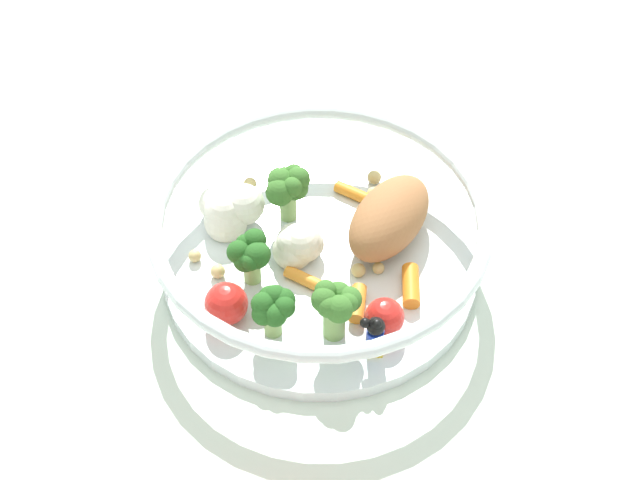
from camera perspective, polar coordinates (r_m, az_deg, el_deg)
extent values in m
plane|color=silver|center=(0.75, 0.80, -1.16)|extent=(2.40, 2.40, 0.00)
cylinder|color=white|center=(0.73, 0.00, -1.48)|extent=(0.24, 0.24, 0.01)
torus|color=white|center=(0.70, 0.00, 1.25)|extent=(0.25, 0.25, 0.01)
ellipsoid|color=#9E663D|center=(0.73, 4.15, 1.31)|extent=(0.10, 0.10, 0.04)
cylinder|color=#8EB766|center=(0.75, -1.91, 2.08)|extent=(0.01, 0.01, 0.03)
sphere|color=#386B28|center=(0.73, -1.30, 3.66)|extent=(0.02, 0.02, 0.02)
sphere|color=#386B28|center=(0.74, -1.56, 4.00)|extent=(0.01, 0.01, 0.01)
sphere|color=#386B28|center=(0.74, -2.06, 3.73)|extent=(0.02, 0.02, 0.02)
sphere|color=#386B28|center=(0.74, -2.49, 3.70)|extent=(0.02, 0.02, 0.02)
sphere|color=#386B28|center=(0.73, -2.37, 3.51)|extent=(0.02, 0.02, 0.02)
sphere|color=#386B28|center=(0.73, -2.41, 2.87)|extent=(0.02, 0.02, 0.02)
sphere|color=#386B28|center=(0.73, -1.67, 3.17)|extent=(0.02, 0.02, 0.02)
sphere|color=#386B28|center=(0.73, -1.45, 3.12)|extent=(0.02, 0.02, 0.02)
cylinder|color=#7FAD5B|center=(0.68, 0.85, -4.87)|extent=(0.02, 0.02, 0.03)
sphere|color=#386B28|center=(0.66, 1.74, -3.55)|extent=(0.02, 0.02, 0.02)
sphere|color=#386B28|center=(0.66, 1.08, -3.28)|extent=(0.02, 0.02, 0.02)
sphere|color=#386B28|center=(0.66, 0.53, -3.18)|extent=(0.02, 0.02, 0.02)
sphere|color=#386B28|center=(0.66, 0.33, -3.04)|extent=(0.02, 0.02, 0.02)
sphere|color=#386B28|center=(0.65, 0.22, -3.58)|extent=(0.02, 0.02, 0.02)
sphere|color=#386B28|center=(0.65, 0.49, -4.00)|extent=(0.02, 0.02, 0.02)
sphere|color=#386B28|center=(0.65, 1.13, -4.14)|extent=(0.02, 0.02, 0.02)
sphere|color=#386B28|center=(0.65, 1.67, -3.79)|extent=(0.01, 0.01, 0.01)
cylinder|color=#8EB766|center=(0.71, -4.05, -1.87)|extent=(0.01, 0.01, 0.02)
sphere|color=#23561E|center=(0.70, -3.67, -0.84)|extent=(0.02, 0.02, 0.02)
sphere|color=#23561E|center=(0.70, -3.87, -0.20)|extent=(0.02, 0.02, 0.02)
sphere|color=#23561E|center=(0.70, -4.44, -0.36)|extent=(0.01, 0.01, 0.01)
sphere|color=#23561E|center=(0.70, -4.89, -0.72)|extent=(0.02, 0.02, 0.02)
sphere|color=#23561E|center=(0.70, -4.49, -1.22)|extent=(0.02, 0.02, 0.02)
sphere|color=#23561E|center=(0.69, -4.14, -1.31)|extent=(0.01, 0.01, 0.01)
sphere|color=#23561E|center=(0.69, -3.79, -0.95)|extent=(0.02, 0.02, 0.02)
cylinder|color=#8EB766|center=(0.68, -2.83, -4.94)|extent=(0.01, 0.01, 0.02)
sphere|color=#23561E|center=(0.66, -2.23, -3.63)|extent=(0.02, 0.02, 0.02)
sphere|color=#23561E|center=(0.66, -2.69, -3.38)|extent=(0.02, 0.02, 0.02)
sphere|color=#23561E|center=(0.67, -2.95, -3.47)|extent=(0.02, 0.02, 0.02)
sphere|color=#23561E|center=(0.67, -3.47, -3.82)|extent=(0.02, 0.02, 0.02)
sphere|color=#23561E|center=(0.66, -3.38, -3.85)|extent=(0.02, 0.02, 0.02)
sphere|color=#23561E|center=(0.66, -3.39, -4.42)|extent=(0.02, 0.02, 0.02)
sphere|color=#23561E|center=(0.66, -2.69, -4.47)|extent=(0.02, 0.02, 0.02)
sphere|color=#23561E|center=(0.66, -2.14, -4.02)|extent=(0.02, 0.02, 0.02)
sphere|color=white|center=(0.74, -4.56, 2.13)|extent=(0.03, 0.03, 0.03)
sphere|color=white|center=(0.76, -4.96, 2.16)|extent=(0.02, 0.02, 0.02)
sphere|color=white|center=(0.76, -6.23, 2.16)|extent=(0.03, 0.03, 0.03)
sphere|color=white|center=(0.75, -5.79, 1.72)|extent=(0.02, 0.02, 0.02)
sphere|color=white|center=(0.74, -5.70, 1.74)|extent=(0.03, 0.03, 0.03)
sphere|color=white|center=(0.75, -5.63, 1.13)|extent=(0.03, 0.03, 0.03)
sphere|color=white|center=(0.74, -5.55, 1.81)|extent=(0.02, 0.02, 0.02)
sphere|color=silver|center=(0.73, -0.91, -0.23)|extent=(0.02, 0.02, 0.02)
sphere|color=silver|center=(0.73, -0.91, 0.10)|extent=(0.02, 0.02, 0.02)
sphere|color=silver|center=(0.73, -1.68, 0.20)|extent=(0.02, 0.02, 0.02)
sphere|color=silver|center=(0.72, -1.83, 0.06)|extent=(0.02, 0.02, 0.02)
sphere|color=silver|center=(0.72, -1.63, -0.60)|extent=(0.03, 0.03, 0.03)
sphere|color=silver|center=(0.72, -1.09, -0.42)|extent=(0.03, 0.03, 0.03)
sphere|color=silver|center=(0.72, -0.54, -0.48)|extent=(0.02, 0.02, 0.02)
cube|color=yellow|center=(0.68, 3.08, -6.43)|extent=(0.02, 0.02, 0.00)
cylinder|color=#1933B2|center=(0.67, 3.12, -5.91)|extent=(0.02, 0.02, 0.02)
sphere|color=black|center=(0.66, 3.17, -5.19)|extent=(0.01, 0.01, 0.01)
sphere|color=black|center=(0.65, 2.70, -4.95)|extent=(0.01, 0.01, 0.01)
sphere|color=black|center=(0.66, 3.67, -4.95)|extent=(0.01, 0.01, 0.01)
cylinder|color=orange|center=(0.71, 5.43, -2.73)|extent=(0.02, 0.04, 0.01)
cylinder|color=orange|center=(0.70, 2.61, -3.70)|extent=(0.02, 0.03, 0.01)
cylinder|color=orange|center=(0.71, -0.82, -2.39)|extent=(0.03, 0.03, 0.01)
cylinder|color=orange|center=(0.77, 1.99, 2.81)|extent=(0.03, 0.03, 0.01)
sphere|color=red|center=(0.68, 3.86, -4.61)|extent=(0.03, 0.03, 0.03)
sphere|color=red|center=(0.69, -5.60, -3.79)|extent=(0.03, 0.03, 0.03)
sphere|color=#D1B775|center=(0.77, 3.22, 2.78)|extent=(0.01, 0.01, 0.01)
sphere|color=tan|center=(0.78, 3.25, 3.75)|extent=(0.01, 0.01, 0.01)
sphere|color=tan|center=(0.72, 2.30, -1.81)|extent=(0.01, 0.01, 0.01)
sphere|color=#D1B775|center=(0.72, 3.50, -1.68)|extent=(0.01, 0.01, 0.01)
sphere|color=tan|center=(0.78, -4.19, 3.35)|extent=(0.01, 0.01, 0.01)
sphere|color=#D1B775|center=(0.72, -6.18, -1.62)|extent=(0.01, 0.01, 0.01)
sphere|color=#D1B775|center=(0.73, -7.47, -0.94)|extent=(0.01, 0.01, 0.01)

